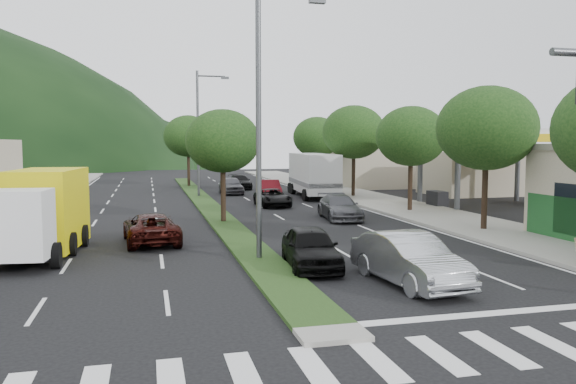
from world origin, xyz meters
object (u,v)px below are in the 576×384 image
object	(u,v)px
car_queue_c	(269,189)
tree_r_e	(317,137)
suv_maroon	(151,228)
car_queue_e	(231,185)
car_queue_b	(340,207)
tree_med_far	(188,136)
car_queue_a	(311,247)
car_queue_d	(273,198)
box_truck	(42,215)
tree_r_c	(411,136)
car_queue_f	(240,182)
streetlight_mid	(200,127)
tree_r_b	(487,128)
tree_r_d	(354,132)
streetlight_near	(264,108)
motorhome	(313,174)
tree_med_near	(223,141)
sedan_silver	(409,259)

from	to	relation	value
car_queue_c	tree_r_e	bearing A→B (deg)	60.83
suv_maroon	car_queue_e	world-z (taller)	car_queue_e
car_queue_b	tree_med_far	bearing A→B (deg)	109.82
car_queue_a	car_queue_d	distance (m)	19.15
car_queue_e	box_truck	xyz separation A→B (m)	(-10.88, -24.24, 0.82)
tree_r_c	car_queue_f	world-z (taller)	tree_r_c
tree_med_far	car_queue_f	bearing A→B (deg)	-39.49
streetlight_mid	car_queue_d	bearing A→B (deg)	-61.68
tree_r_b	car_queue_d	size ratio (longest dim) A/B	1.61
car_queue_b	box_truck	distance (m)	16.16
tree_r_e	car_queue_c	world-z (taller)	tree_r_e
tree_r_d	tree_r_b	bearing A→B (deg)	-90.00
streetlight_near	motorhome	distance (m)	25.05
streetlight_near	car_queue_d	distance (m)	18.47
car_queue_b	car_queue_e	size ratio (longest dim) A/B	1.10
suv_maroon	car_queue_a	world-z (taller)	car_queue_a
car_queue_f	streetlight_mid	bearing A→B (deg)	-119.90
tree_r_d	box_truck	distance (m)	27.74
car_queue_c	streetlight_mid	bearing A→B (deg)	157.43
tree_med_near	car_queue_f	world-z (taller)	tree_med_near
streetlight_mid	car_queue_b	distance (m)	17.06
streetlight_mid	car_queue_f	distance (m)	9.79
box_truck	suv_maroon	bearing A→B (deg)	-151.92
tree_r_e	sedan_silver	distance (m)	37.69
car_queue_d	car_queue_f	xyz separation A→B (m)	(0.14, 15.00, 0.07)
tree_r_b	suv_maroon	bearing A→B (deg)	177.57
car_queue_f	car_queue_b	bearing A→B (deg)	-83.98
tree_r_e	car_queue_c	xyz separation A→B (m)	(-6.82, -9.70, -4.15)
suv_maroon	tree_med_far	bearing A→B (deg)	-101.69
car_queue_f	suv_maroon	bearing A→B (deg)	-106.27
box_truck	motorhome	size ratio (longest dim) A/B	0.75
tree_r_c	tree_r_e	world-z (taller)	tree_r_e
tree_med_near	car_queue_c	bearing A→B (deg)	67.17
tree_r_b	tree_med_far	bearing A→B (deg)	110.56
tree_r_d	motorhome	xyz separation A→B (m)	(-3.00, 1.15, -3.33)
suv_maroon	car_queue_f	bearing A→B (deg)	-111.49
car_queue_a	car_queue_f	bearing A→B (deg)	90.69
tree_r_c	suv_maroon	world-z (taller)	tree_r_c
tree_r_c	streetlight_near	xyz separation A→B (m)	(-11.79, -12.00, 0.84)
tree_med_far	box_truck	world-z (taller)	tree_med_far
tree_med_far	streetlight_mid	world-z (taller)	streetlight_mid
tree_r_b	box_truck	world-z (taller)	tree_r_b
tree_r_c	sedan_silver	xyz separation A→B (m)	(-8.22, -16.56, -3.96)
box_truck	motorhome	xyz separation A→B (m)	(16.94, 20.09, 0.29)
car_queue_a	car_queue_c	size ratio (longest dim) A/B	0.94
tree_med_far	tree_r_c	bearing A→B (deg)	-63.43
tree_med_near	sedan_silver	bearing A→B (deg)	-75.46
sedan_silver	box_truck	distance (m)	13.99
car_queue_a	car_queue_b	xyz separation A→B (m)	(5.14, 11.62, -0.03)
tree_r_b	tree_r_d	distance (m)	18.00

